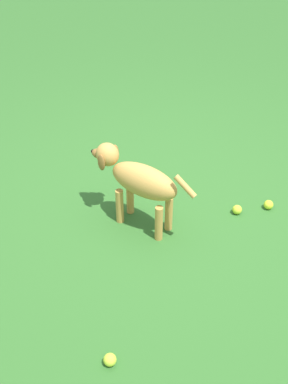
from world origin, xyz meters
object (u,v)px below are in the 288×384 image
object	(u,v)px
dog	(138,180)
tennis_ball_0	(110,360)
tennis_ball_2	(237,210)
tennis_ball_3	(268,205)

from	to	relation	value
dog	tennis_ball_0	xyz separation A→B (m)	(0.58, 0.92, -0.32)
dog	tennis_ball_2	world-z (taller)	dog
dog	tennis_ball_3	distance (m)	0.98
dog	tennis_ball_3	world-z (taller)	dog
tennis_ball_2	tennis_ball_0	bearing A→B (deg)	29.77
tennis_ball_2	tennis_ball_3	world-z (taller)	same
dog	tennis_ball_0	distance (m)	1.13
tennis_ball_0	tennis_ball_3	world-z (taller)	same
tennis_ball_3	tennis_ball_0	bearing A→B (deg)	24.17
tennis_ball_2	dog	bearing A→B (deg)	-17.72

